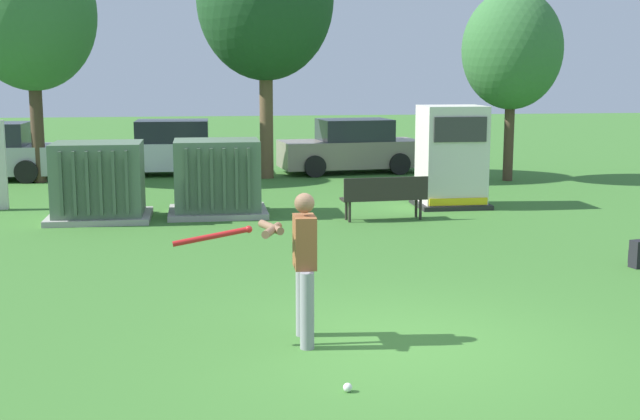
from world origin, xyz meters
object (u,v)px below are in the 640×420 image
object	(u,v)px
batter	(300,260)
backpack	(640,254)
generator_enclosure	(451,157)
park_bench	(385,195)
sports_ball	(348,387)
parked_car_right_of_center	(351,148)
transformer_west	(99,182)
transformer_mid_west	(217,178)
parked_car_left_of_center	(169,149)

from	to	relation	value
batter	backpack	world-z (taller)	batter
generator_enclosure	park_bench	world-z (taller)	generator_enclosure
park_bench	backpack	distance (m)	5.64
batter	sports_ball	world-z (taller)	batter
generator_enclosure	sports_ball	xyz separation A→B (m)	(-4.29, -10.77, -1.09)
parked_car_right_of_center	transformer_west	bearing A→B (deg)	-132.40
park_bench	backpack	bearing A→B (deg)	-56.46
sports_ball	generator_enclosure	bearing A→B (deg)	68.27
batter	parked_car_right_of_center	distance (m)	16.19
backpack	park_bench	bearing A→B (deg)	123.54
transformer_west	batter	world-z (taller)	batter
generator_enclosure	backpack	bearing A→B (deg)	-78.99
transformer_mid_west	batter	bearing A→B (deg)	-85.19
parked_car_right_of_center	park_bench	bearing A→B (deg)	-95.31
transformer_mid_west	generator_enclosure	bearing A→B (deg)	4.04
park_bench	sports_ball	size ratio (longest dim) A/B	20.27
batter	transformer_mid_west	bearing A→B (deg)	94.81
transformer_mid_west	parked_car_right_of_center	xyz separation A→B (m)	(4.18, 7.00, -0.04)
sports_ball	park_bench	bearing A→B (deg)	75.38
parked_car_left_of_center	backpack	bearing A→B (deg)	-59.38
transformer_west	sports_ball	distance (m)	10.73
transformer_west	parked_car_left_of_center	size ratio (longest dim) A/B	0.50
batter	backpack	size ratio (longest dim) A/B	3.95
transformer_west	generator_enclosure	size ratio (longest dim) A/B	0.91
transformer_west	parked_car_right_of_center	size ratio (longest dim) A/B	0.48
transformer_west	parked_car_left_of_center	xyz separation A→B (m)	(1.19, 7.55, -0.04)
park_bench	batter	bearing A→B (deg)	-109.39
transformer_mid_west	batter	xyz separation A→B (m)	(0.74, -8.81, 0.19)
batter	backpack	distance (m)	6.53
transformer_mid_west	backpack	bearing A→B (deg)	-42.04
transformer_west	park_bench	bearing A→B (deg)	-8.97
generator_enclosure	batter	world-z (taller)	generator_enclosure
generator_enclosure	sports_ball	size ratio (longest dim) A/B	25.56
backpack	transformer_mid_west	bearing A→B (deg)	137.96
transformer_west	park_bench	distance (m)	5.96
transformer_west	generator_enclosure	world-z (taller)	generator_enclosure
parked_car_left_of_center	parked_car_right_of_center	world-z (taller)	same
transformer_west	batter	distance (m)	9.13
transformer_west	backpack	bearing A→B (deg)	-32.03
parked_car_left_of_center	transformer_west	bearing A→B (deg)	-98.99
parked_car_left_of_center	generator_enclosure	bearing A→B (deg)	-46.39
transformer_mid_west	sports_ball	size ratio (longest dim) A/B	23.33
sports_ball	transformer_mid_west	bearing A→B (deg)	95.62
generator_enclosure	park_bench	size ratio (longest dim) A/B	1.26
generator_enclosure	batter	distance (m)	10.27
sports_ball	backpack	world-z (taller)	backpack
generator_enclosure	sports_ball	distance (m)	11.64
park_bench	parked_car_left_of_center	distance (m)	9.69
transformer_west	sports_ball	bearing A→B (deg)	-71.04
park_bench	parked_car_right_of_center	bearing A→B (deg)	84.69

